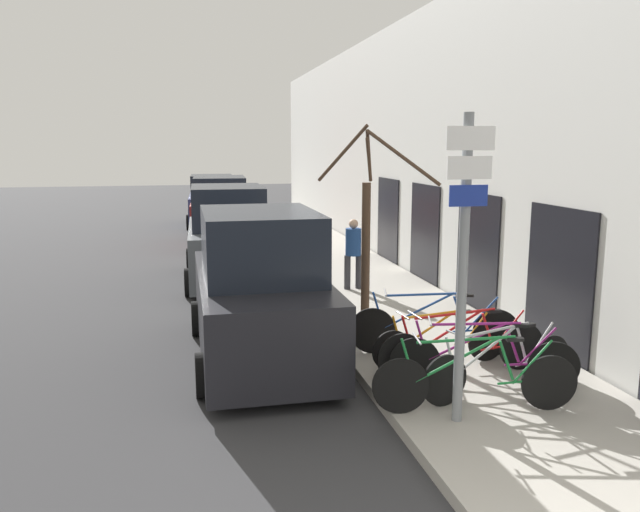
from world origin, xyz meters
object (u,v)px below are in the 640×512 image
object	(u,v)px
parked_car_0	(260,293)
bicycle_4	(441,342)
signpost	(464,258)
street_tree	(367,232)
parked_car_1	(228,239)
bicycle_2	(484,360)
bicycle_1	(500,365)
bicycle_5	(434,328)
parked_car_3	(212,203)
parked_car_2	(220,213)
bicycle_0	(476,380)
bicycle_3	(463,348)
pedestrian_near	(353,249)

from	to	relation	value
parked_car_0	bicycle_4	bearing A→B (deg)	-28.22
signpost	street_tree	world-z (taller)	signpost
bicycle_4	parked_car_1	size ratio (longest dim) A/B	0.47
bicycle_4	bicycle_2	bearing A→B (deg)	-171.73
signpost	bicycle_1	bearing A→B (deg)	36.04
bicycle_5	parked_car_3	size ratio (longest dim) A/B	0.60
parked_car_2	parked_car_3	xyz separation A→B (m)	(-0.02, 5.11, -0.09)
bicycle_4	parked_car_3	size ratio (longest dim) A/B	0.50
bicycle_0	parked_car_3	bearing A→B (deg)	15.53
parked_car_3	bicycle_4	bearing A→B (deg)	-80.18
parked_car_0	parked_car_3	distance (m)	16.87
bicycle_4	street_tree	bearing A→B (deg)	9.67
parked_car_2	bicycle_5	bearing A→B (deg)	-75.99
bicycle_3	street_tree	size ratio (longest dim) A/B	0.72
bicycle_5	parked_car_0	xyz separation A→B (m)	(-2.59, 0.81, 0.49)
bicycle_3	parked_car_2	distance (m)	13.75
bicycle_5	parked_car_3	distance (m)	17.86
bicycle_3	street_tree	xyz separation A→B (m)	(-0.65, 2.54, 1.29)
parked_car_2	pedestrian_near	size ratio (longest dim) A/B	2.96
bicycle_1	bicycle_3	size ratio (longest dim) A/B	0.93
parked_car_3	parked_car_0	bearing A→B (deg)	-87.95
bicycle_5	parked_car_2	world-z (taller)	parked_car_2
bicycle_5	street_tree	xyz separation A→B (m)	(-0.62, 1.59, 1.28)
bicycle_2	bicycle_5	xyz separation A→B (m)	(-0.09, 1.46, 0.02)
bicycle_0	bicycle_2	distance (m)	0.76
signpost	bicycle_1	xyz separation A→B (m)	(0.88, 0.64, -1.55)
street_tree	parked_car_2	bearing A→B (deg)	99.71
signpost	bicycle_3	size ratio (longest dim) A/B	1.39
bicycle_0	street_tree	world-z (taller)	street_tree
parked_car_2	pedestrian_near	xyz separation A→B (m)	(2.46, -8.00, 0.01)
signpost	bicycle_3	bearing A→B (deg)	62.71
parked_car_3	bicycle_5	bearing A→B (deg)	-79.61
bicycle_2	bicycle_3	xyz separation A→B (m)	(-0.06, 0.51, 0.01)
bicycle_1	street_tree	distance (m)	3.58
bicycle_3	bicycle_5	bearing A→B (deg)	-0.76
bicycle_0	bicycle_3	bearing A→B (deg)	-8.89
parked_car_0	street_tree	bearing A→B (deg)	21.57
bicycle_3	bicycle_4	xyz separation A→B (m)	(-0.15, 0.44, -0.05)
bicycle_4	parked_car_0	distance (m)	2.86
parked_car_2	street_tree	bearing A→B (deg)	-77.52
parked_car_3	street_tree	distance (m)	16.22
bicycle_4	bicycle_0	bearing A→B (deg)	167.96
bicycle_0	street_tree	size ratio (longest dim) A/B	0.70
street_tree	parked_car_1	bearing A→B (deg)	112.41
bicycle_4	bicycle_1	bearing A→B (deg)	-167.07
bicycle_2	bicycle_5	distance (m)	1.46
signpost	bicycle_0	bearing A→B (deg)	31.07
bicycle_5	parked_car_3	world-z (taller)	parked_car_3
signpost	bicycle_5	size ratio (longest dim) A/B	1.40
parked_car_3	street_tree	world-z (taller)	street_tree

